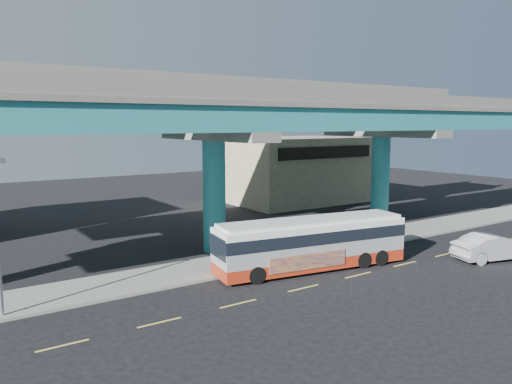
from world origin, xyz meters
TOP-DOWN VIEW (x-y plane):
  - ground at (0.00, 0.00)m, footprint 120.00×120.00m
  - sidewalk at (0.00, 5.50)m, footprint 70.00×4.00m
  - lane_markings at (-0.00, -0.30)m, footprint 58.00×0.12m
  - viaduct at (-0.00, 9.11)m, footprint 52.00×12.40m
  - building_beige at (18.00, 22.98)m, footprint 14.00×10.23m
  - transit_bus at (2.58, 2.09)m, footprint 11.94×4.35m
  - sedan at (13.17, -2.79)m, footprint 4.45×6.03m
  - stop_sign at (10.33, 4.18)m, footprint 0.67×0.09m

SIDE VIEW (x-z plane):
  - ground at x=0.00m, z-range 0.00..0.00m
  - lane_markings at x=0.00m, z-range 0.00..0.01m
  - sidewalk at x=0.00m, z-range 0.00..0.15m
  - sedan at x=13.17m, z-range 0.00..1.68m
  - transit_bus at x=2.58m, z-range 0.14..3.15m
  - stop_sign at x=10.33m, z-range 0.62..2.85m
  - building_beige at x=18.00m, z-range 0.01..7.01m
  - viaduct at x=0.00m, z-range 3.29..14.99m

